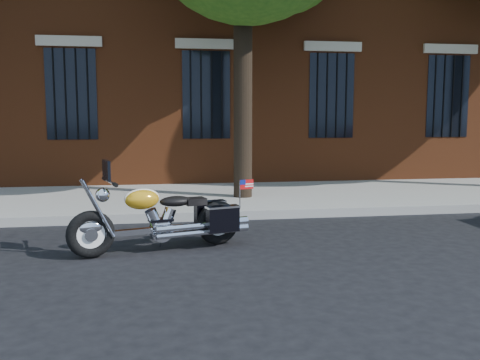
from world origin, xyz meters
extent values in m
plane|color=black|center=(0.00, 0.00, 0.00)|extent=(120.00, 120.00, 0.00)
cube|color=gray|center=(0.00, 1.38, 0.07)|extent=(40.00, 0.16, 0.15)
cube|color=gray|center=(0.00, 3.26, 0.07)|extent=(40.00, 3.60, 0.15)
cube|color=black|center=(0.00, 5.11, 2.20)|extent=(1.10, 0.14, 2.00)
cube|color=#B2A893|center=(0.00, 5.08, 3.35)|extent=(1.40, 0.20, 0.22)
cylinder|color=black|center=(0.00, 5.03, 2.20)|extent=(0.04, 0.04, 2.00)
cylinder|color=black|center=(0.50, 2.90, 2.50)|extent=(0.36, 0.36, 5.00)
torus|color=black|center=(-1.98, -0.78, 0.30)|extent=(0.60, 0.29, 0.59)
torus|color=black|center=(-0.37, -0.32, 0.30)|extent=(0.60, 0.29, 0.59)
cylinder|color=white|center=(-1.98, -0.78, 0.30)|extent=(0.44, 0.17, 0.44)
cylinder|color=white|center=(-0.37, -0.32, 0.30)|extent=(0.44, 0.17, 0.44)
ellipsoid|color=white|center=(-1.98, -0.78, 0.39)|extent=(0.33, 0.19, 0.17)
ellipsoid|color=gold|center=(-0.37, -0.32, 0.41)|extent=(0.33, 0.20, 0.17)
cube|color=white|center=(-1.17, -0.55, 0.28)|extent=(1.30, 0.44, 0.07)
cylinder|color=white|center=(-1.13, -0.54, 0.26)|extent=(0.31, 0.23, 0.28)
cylinder|color=white|center=(-0.66, -0.57, 0.27)|extent=(1.08, 0.38, 0.08)
ellipsoid|color=gold|center=(-1.36, -0.60, 0.69)|extent=(0.49, 0.36, 0.25)
ellipsoid|color=black|center=(-0.93, -0.48, 0.63)|extent=(0.48, 0.36, 0.14)
cube|color=black|center=(-0.45, -0.11, 0.40)|extent=(0.45, 0.25, 0.33)
cube|color=black|center=(-0.33, -0.55, 0.40)|extent=(0.45, 0.25, 0.33)
cylinder|color=white|center=(-1.74, -0.71, 0.93)|extent=(0.22, 0.67, 0.03)
sphere|color=white|center=(-1.83, -0.74, 0.78)|extent=(0.22, 0.22, 0.18)
cube|color=black|center=(-1.77, -0.72, 1.08)|extent=(0.13, 0.35, 0.25)
cube|color=red|center=(-0.01, -0.50, 0.84)|extent=(0.19, 0.07, 0.12)
camera|label=1|loc=(-1.18, -7.35, 1.74)|focal=40.00mm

